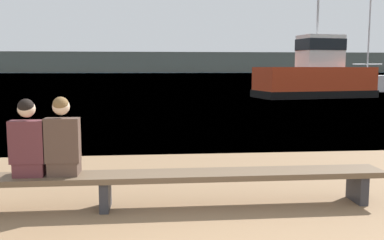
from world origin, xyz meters
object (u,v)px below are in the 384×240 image
at_px(person_right, 63,141).
at_px(person_left, 28,142).
at_px(bench_main, 105,180).
at_px(moored_sailboat, 370,83).
at_px(tugboat_red, 315,78).

bearing_deg(person_right, person_left, 179.96).
height_order(bench_main, moored_sailboat, moored_sailboat).
height_order(tugboat_red, moored_sailboat, moored_sailboat).
bearing_deg(person_right, moored_sailboat, 55.63).
xyz_separation_m(bench_main, tugboat_red, (11.13, 21.08, 0.86)).
relative_size(person_left, tugboat_red, 0.13).
bearing_deg(bench_main, moored_sailboat, 56.40).
xyz_separation_m(bench_main, moored_sailboat, (18.10, 27.24, 0.28)).
xyz_separation_m(person_right, moored_sailboat, (18.64, 27.24, -0.26)).
distance_m(person_left, moored_sailboat, 33.26).
xyz_separation_m(person_left, tugboat_red, (12.10, 21.08, 0.33)).
distance_m(bench_main, tugboat_red, 23.86).
relative_size(bench_main, person_left, 7.49).
relative_size(person_right, tugboat_red, 0.13).
relative_size(person_left, person_right, 0.98).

